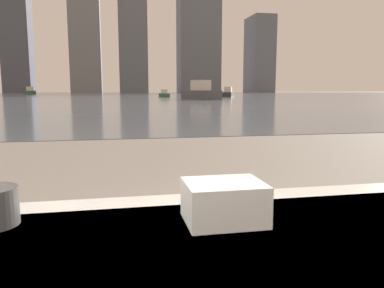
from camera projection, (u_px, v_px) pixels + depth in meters
towel_stack at (224, 202)px, 1.11m from camera, size 0.23×0.19×0.12m
harbor_water at (120, 95)px, 60.61m from camera, size 180.00×110.00×0.01m
harbor_boat_0 at (201, 93)px, 35.98m from camera, size 3.19×5.16×1.83m
harbor_boat_2 at (30, 92)px, 73.28m from camera, size 1.40×4.05×1.52m
harbor_boat_3 at (164, 94)px, 47.28m from camera, size 1.15×2.66×0.97m
harbor_boat_4 at (228, 93)px, 48.42m from camera, size 2.50×3.66×1.30m
skyline_tower_2 at (84, 3)px, 109.42m from camera, size 8.51×12.28×52.36m
skyline_tower_4 at (199, 5)px, 115.93m from camera, size 12.69×9.06×53.66m
skyline_tower_5 at (259, 55)px, 121.98m from camera, size 6.90×11.49×24.19m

